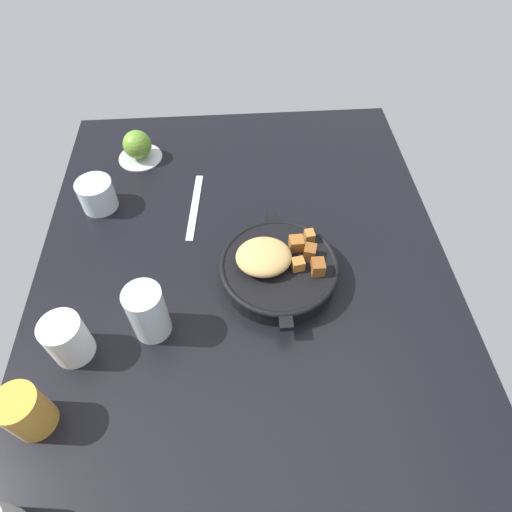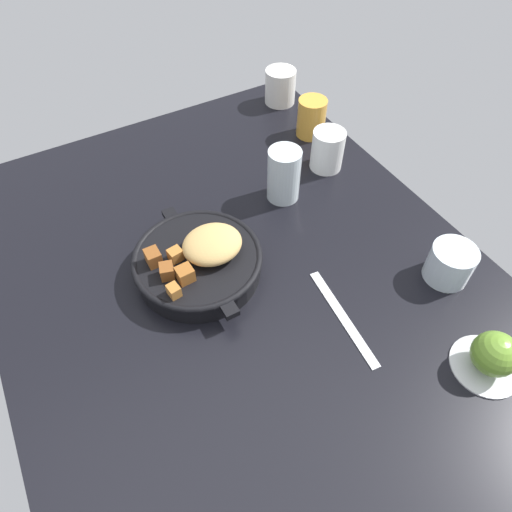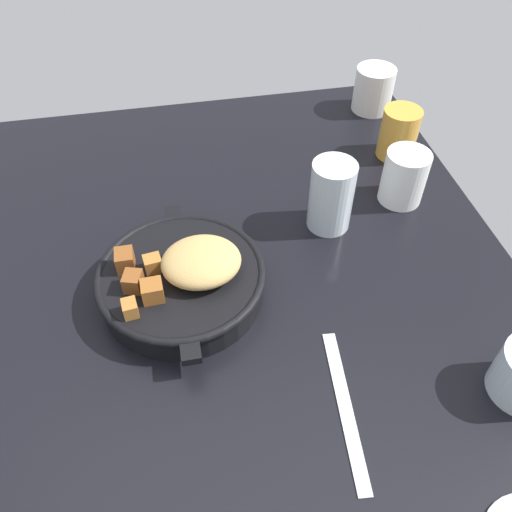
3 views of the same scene
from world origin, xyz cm
name	(u,v)px [view 3 (image 3 of 3)]	position (x,y,z in cm)	size (l,w,h in cm)	color
ground_plane	(234,308)	(0.00, 0.00, -1.20)	(105.35, 83.10, 2.40)	black
cast_iron_skillet	(183,279)	(-2.92, -6.35, 3.09)	(27.18, 22.88, 8.19)	black
butter_knife	(345,406)	(17.65, 10.16, 0.18)	(20.27, 1.60, 0.36)	silver
juice_glass_amber	(399,133)	(-27.93, 34.05, 4.46)	(6.62, 6.62, 8.92)	gold
water_glass_tall	(331,196)	(-12.66, 17.02, 5.63)	(6.64, 6.64, 11.27)	silver
white_creamer_pitcher	(404,177)	(-16.17, 30.27, 4.44)	(6.96, 6.96, 8.87)	white
ceramic_mug_white	(373,89)	(-43.40, 35.05, 4.26)	(7.61, 7.61, 8.52)	silver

